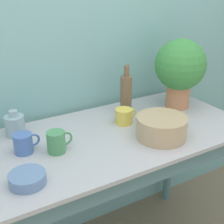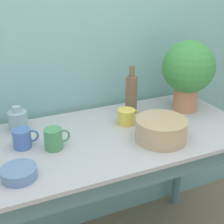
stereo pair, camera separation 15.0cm
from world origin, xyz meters
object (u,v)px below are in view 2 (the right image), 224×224
Objects in this scene: bowl_small_blue at (19,173)px; mug_green at (54,139)px; potted_plant at (188,70)px; mug_blue at (23,138)px; bottle_tall at (131,94)px; mug_yellow at (127,117)px; bowl_wash_large at (161,130)px; bottle_short at (18,121)px.

mug_green is at bearing 41.98° from bowl_small_blue.
mug_green is (-0.81, -0.13, -0.19)m from potted_plant.
bottle_tall is at bearing 13.39° from mug_blue.
mug_blue is at bearing 76.81° from bowl_small_blue.
mug_yellow is 0.43m from mug_green.
bowl_wash_large is 2.06× the size of mug_blue.
bottle_tall is 2.20× the size of mug_yellow.
mug_blue is at bearing -177.10° from mug_yellow.
potted_plant is 3.40× the size of mug_blue.
bowl_wash_large is 0.71m from bottle_short.
potted_plant is at bearing 3.72° from mug_blue.
potted_plant is at bearing -16.20° from bottle_tall.
mug_green is (0.12, -0.25, -0.01)m from bottle_short.
mug_green is at bearing -156.48° from bottle_tall.
bowl_wash_large reaches higher than mug_blue.
bowl_wash_large is at bearing -141.67° from potted_plant.
bowl_wash_large is 0.65m from mug_blue.
mug_green is (-0.42, -0.10, 0.01)m from mug_yellow.
potted_plant is 0.96m from mug_blue.
bottle_short is (-0.61, 0.38, 0.00)m from bowl_wash_large.
bottle_tall is 0.55m from mug_green.
mug_blue is 0.84× the size of bowl_small_blue.
potted_plant is 0.45m from bowl_wash_large.
bowl_small_blue is (-0.18, -0.16, -0.03)m from mug_green.
mug_green is 0.25m from bowl_small_blue.
bowl_small_blue is at bearing -176.81° from bowl_wash_large.
potted_plant reaches higher than bowl_wash_large.
potted_plant is at bearing 38.33° from bowl_wash_large.
bowl_small_blue is at bearing -150.80° from bottle_tall.
potted_plant is 0.96m from bottle_short.
bottle_short is at bearing 177.21° from bottle_tall.
mug_blue is 0.24m from bowl_small_blue.
bowl_wash_large is 1.85× the size of bottle_short.
potted_plant reaches higher than bowl_small_blue.
bottle_tall is at bearing 87.06° from bowl_wash_large.
bowl_wash_large is 0.35m from bottle_tall.
bowl_wash_large is 0.67m from bowl_small_blue.
mug_blue is 0.95× the size of mug_yellow.
mug_blue is 0.15m from mug_green.
mug_blue is at bearing -166.61° from bottle_tall.
bottle_tall reaches higher than mug_green.
potted_plant is 1.47× the size of bottle_tall.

